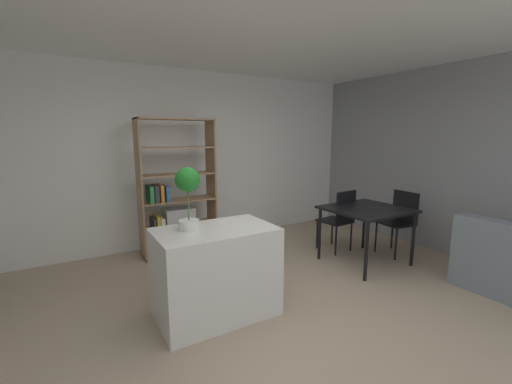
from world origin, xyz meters
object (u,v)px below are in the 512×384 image
Objects in this scene: open_bookshelf at (175,197)px; dining_table at (366,214)px; potted_plant_on_island at (188,189)px; dining_chair_far at (340,216)px; kitchen_island at (216,272)px; dining_chair_window_side at (400,217)px.

open_bookshelf is 2.76m from dining_table.
open_bookshelf is at bearing 140.96° from dining_table.
dining_chair_far is at bearing 12.80° from potted_plant_on_island.
potted_plant_on_island is 1.91m from open_bookshelf.
kitchen_island is at bearing -175.52° from dining_table.
dining_chair_far is (0.01, 0.50, -0.14)m from dining_table.
open_bookshelf is 3.38m from dining_chair_window_side.
open_bookshelf is (0.19, 1.92, 0.42)m from kitchen_island.
potted_plant_on_island is 0.30× the size of open_bookshelf.
potted_plant_on_island reaches higher than dining_chair_far.
potted_plant_on_island is 2.72m from dining_chair_far.
dining_chair_far reaches higher than kitchen_island.
kitchen_island is 0.57× the size of open_bookshelf.
potted_plant_on_island is 0.63× the size of dining_chair_window_side.
potted_plant_on_island is at bearing 155.73° from kitchen_island.
potted_plant_on_island is at bearing -178.13° from dining_table.
dining_chair_window_side is at bearing -31.28° from open_bookshelf.
dining_table is at bearing 1.87° from potted_plant_on_island.
open_bookshelf is (0.41, 1.82, -0.41)m from potted_plant_on_island.
dining_chair_window_side reaches higher than kitchen_island.
dining_chair_far is at bearing -119.93° from dining_chair_window_side.
open_bookshelf is 2.10× the size of dining_chair_far.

